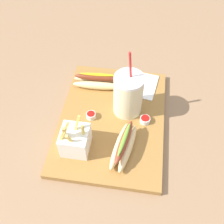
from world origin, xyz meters
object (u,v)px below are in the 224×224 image
at_px(hot_dog_2, 98,81).
at_px(ketchup_cup_2, 91,115).
at_px(soda_cup, 128,95).
at_px(napkin_stack, 140,85).
at_px(ketchup_cup_1, 145,120).
at_px(fries_basket, 75,140).
at_px(hot_dog_1, 124,145).

xyz_separation_m(hot_dog_2, ketchup_cup_2, (-0.14, -0.00, -0.01)).
bearing_deg(hot_dog_2, ketchup_cup_2, -179.31).
bearing_deg(soda_cup, napkin_stack, -16.21).
distance_m(soda_cup, ketchup_cup_2, 0.14).
distance_m(hot_dog_2, ketchup_cup_1, 0.22).
xyz_separation_m(soda_cup, hot_dog_2, (0.09, 0.11, -0.05)).
bearing_deg(ketchup_cup_1, ketchup_cup_2, 91.70).
bearing_deg(ketchup_cup_1, fries_basket, 121.87).
distance_m(ketchup_cup_1, ketchup_cup_2, 0.17).
bearing_deg(ketchup_cup_2, fries_basket, 169.48).
relative_size(fries_basket, napkin_stack, 1.16).
distance_m(soda_cup, napkin_stack, 0.14).
bearing_deg(hot_dog_2, napkin_stack, -80.84).
height_order(fries_basket, hot_dog_1, fries_basket).
distance_m(hot_dog_1, ketchup_cup_2, 0.16).
distance_m(fries_basket, napkin_stack, 0.33).
bearing_deg(fries_basket, soda_cup, -38.74).
height_order(soda_cup, hot_dog_2, soda_cup).
xyz_separation_m(hot_dog_1, napkin_stack, (0.27, -0.03, -0.02)).
height_order(ketchup_cup_1, ketchup_cup_2, same).
height_order(soda_cup, ketchup_cup_1, soda_cup).
xyz_separation_m(fries_basket, ketchup_cup_2, (0.12, -0.02, -0.03)).
relative_size(fries_basket, ketchup_cup_1, 4.42).
xyz_separation_m(hot_dog_2, ketchup_cup_1, (-0.14, -0.17, -0.01)).
relative_size(hot_dog_1, napkin_stack, 1.38).
xyz_separation_m(soda_cup, fries_basket, (-0.17, 0.13, -0.03)).
xyz_separation_m(fries_basket, hot_dog_1, (0.01, -0.14, -0.02)).
distance_m(hot_dog_2, napkin_stack, 0.15).
height_order(soda_cup, fries_basket, soda_cup).
relative_size(hot_dog_2, napkin_stack, 1.45).
bearing_deg(ketchup_cup_1, hot_dog_2, 51.75).
relative_size(ketchup_cup_1, ketchup_cup_2, 1.08).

